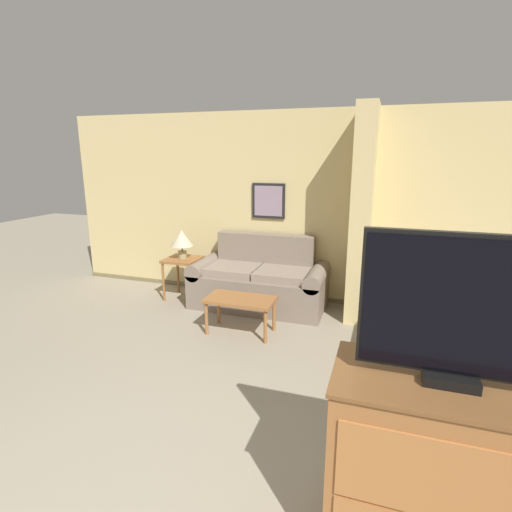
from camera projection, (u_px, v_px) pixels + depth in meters
wall_back at (299, 209)px, 5.52m from camera, size 7.14×0.16×2.60m
wall_partition_pillar at (362, 215)px, 4.87m from camera, size 0.24×0.70×2.60m
couch at (259, 282)px, 5.44m from camera, size 1.81×0.84×0.95m
coffee_table at (240, 302)px, 4.59m from camera, size 0.79×0.43×0.42m
side_table at (183, 265)px, 5.69m from camera, size 0.47×0.47×0.59m
table_lamp at (182, 239)px, 5.60m from camera, size 0.32×0.32×0.41m
tv_dresser at (437, 473)px, 1.97m from camera, size 1.06×0.55×1.00m
tv at (459, 311)px, 1.75m from camera, size 0.85×0.16×0.71m
bed at (461, 328)px, 4.11m from camera, size 1.52×2.09×0.56m
backpack at (456, 288)px, 3.93m from camera, size 0.31×0.24×0.37m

